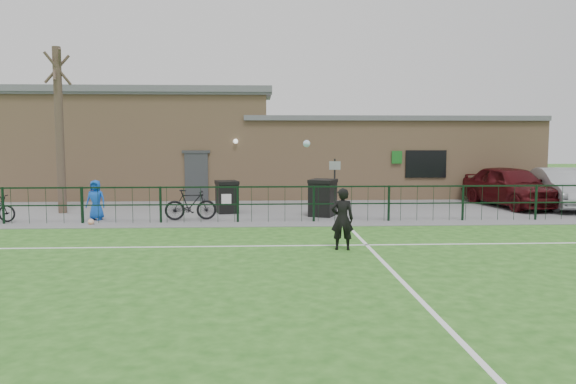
{
  "coord_description": "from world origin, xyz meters",
  "views": [
    {
      "loc": [
        -0.76,
        -10.26,
        2.84
      ],
      "look_at": [
        0.0,
        5.0,
        1.3
      ],
      "focal_mm": 35.0,
      "sensor_mm": 36.0,
      "label": 1
    }
  ],
  "objects_px": {
    "car_maroon": "(511,186)",
    "ball_ground": "(91,222)",
    "wheelie_bin_right": "(323,199)",
    "spectator_child": "(96,200)",
    "sign_post": "(335,187)",
    "wheelie_bin_left": "(227,198)",
    "bicycle_d": "(191,205)",
    "bare_tree": "(60,131)",
    "car_silver": "(563,188)"
  },
  "relations": [
    {
      "from": "car_maroon",
      "to": "ball_ground",
      "type": "relative_size",
      "value": 23.68
    },
    {
      "from": "wheelie_bin_right",
      "to": "spectator_child",
      "type": "xyz_separation_m",
      "value": [
        -7.71,
        -0.55,
        0.07
      ]
    },
    {
      "from": "sign_post",
      "to": "spectator_child",
      "type": "xyz_separation_m",
      "value": [
        -8.17,
        -0.89,
        -0.33
      ]
    },
    {
      "from": "wheelie_bin_left",
      "to": "bicycle_d",
      "type": "xyz_separation_m",
      "value": [
        -1.11,
        -1.72,
        -0.03
      ]
    },
    {
      "from": "bare_tree",
      "to": "ball_ground",
      "type": "height_order",
      "value": "bare_tree"
    },
    {
      "from": "wheelie_bin_left",
      "to": "sign_post",
      "type": "distance_m",
      "value": 3.95
    },
    {
      "from": "bare_tree",
      "to": "wheelie_bin_left",
      "type": "height_order",
      "value": "bare_tree"
    },
    {
      "from": "sign_post",
      "to": "bare_tree",
      "type": "bearing_deg",
      "value": 174.72
    },
    {
      "from": "wheelie_bin_right",
      "to": "bare_tree",
      "type": "bearing_deg",
      "value": -163.65
    },
    {
      "from": "wheelie_bin_right",
      "to": "bicycle_d",
      "type": "distance_m",
      "value": 4.59
    },
    {
      "from": "sign_post",
      "to": "car_silver",
      "type": "bearing_deg",
      "value": 8.57
    },
    {
      "from": "car_silver",
      "to": "ball_ground",
      "type": "distance_m",
      "value": 17.55
    },
    {
      "from": "car_maroon",
      "to": "wheelie_bin_right",
      "type": "bearing_deg",
      "value": -174.15
    },
    {
      "from": "bare_tree",
      "to": "wheelie_bin_right",
      "type": "bearing_deg",
      "value": -7.57
    },
    {
      "from": "sign_post",
      "to": "bicycle_d",
      "type": "height_order",
      "value": "sign_post"
    },
    {
      "from": "bare_tree",
      "to": "wheelie_bin_right",
      "type": "height_order",
      "value": "bare_tree"
    },
    {
      "from": "car_silver",
      "to": "bare_tree",
      "type": "bearing_deg",
      "value": -169.51
    },
    {
      "from": "car_silver",
      "to": "ball_ground",
      "type": "height_order",
      "value": "car_silver"
    },
    {
      "from": "bicycle_d",
      "to": "car_maroon",
      "type": "bearing_deg",
      "value": -82.24
    },
    {
      "from": "wheelie_bin_left",
      "to": "sign_post",
      "type": "xyz_separation_m",
      "value": [
        3.88,
        -0.64,
        0.46
      ]
    },
    {
      "from": "wheelie_bin_left",
      "to": "wheelie_bin_right",
      "type": "height_order",
      "value": "wheelie_bin_right"
    },
    {
      "from": "bare_tree",
      "to": "ball_ground",
      "type": "xyz_separation_m",
      "value": [
        1.85,
        -2.81,
        -2.9
      ]
    },
    {
      "from": "bare_tree",
      "to": "ball_ground",
      "type": "bearing_deg",
      "value": -56.66
    },
    {
      "from": "sign_post",
      "to": "car_maroon",
      "type": "xyz_separation_m",
      "value": [
        7.32,
        1.9,
        -0.18
      ]
    },
    {
      "from": "car_maroon",
      "to": "car_silver",
      "type": "xyz_separation_m",
      "value": [
        1.86,
        -0.52,
        -0.05
      ]
    },
    {
      "from": "wheelie_bin_left",
      "to": "bicycle_d",
      "type": "distance_m",
      "value": 2.05
    },
    {
      "from": "bare_tree",
      "to": "wheelie_bin_left",
      "type": "relative_size",
      "value": 5.52
    },
    {
      "from": "bare_tree",
      "to": "ball_ground",
      "type": "relative_size",
      "value": 29.53
    },
    {
      "from": "bicycle_d",
      "to": "bare_tree",
      "type": "bearing_deg",
      "value": 62.0
    },
    {
      "from": "car_maroon",
      "to": "car_silver",
      "type": "relative_size",
      "value": 1.03
    },
    {
      "from": "wheelie_bin_right",
      "to": "bicycle_d",
      "type": "height_order",
      "value": "wheelie_bin_right"
    },
    {
      "from": "car_maroon",
      "to": "spectator_child",
      "type": "distance_m",
      "value": 15.73
    },
    {
      "from": "wheelie_bin_right",
      "to": "car_silver",
      "type": "relative_size",
      "value": 0.26
    },
    {
      "from": "wheelie_bin_right",
      "to": "sign_post",
      "type": "bearing_deg",
      "value": 60.21
    },
    {
      "from": "wheelie_bin_left",
      "to": "car_silver",
      "type": "bearing_deg",
      "value": -11.62
    },
    {
      "from": "wheelie_bin_left",
      "to": "wheelie_bin_right",
      "type": "bearing_deg",
      "value": -30.89
    },
    {
      "from": "car_silver",
      "to": "spectator_child",
      "type": "bearing_deg",
      "value": -163.45
    },
    {
      "from": "car_silver",
      "to": "bicycle_d",
      "type": "bearing_deg",
      "value": -161.05
    },
    {
      "from": "bicycle_d",
      "to": "wheelie_bin_right",
      "type": "bearing_deg",
      "value": -86.55
    },
    {
      "from": "bare_tree",
      "to": "car_silver",
      "type": "relative_size",
      "value": 1.28
    },
    {
      "from": "wheelie_bin_right",
      "to": "car_silver",
      "type": "xyz_separation_m",
      "value": [
        9.64,
        1.72,
        0.17
      ]
    },
    {
      "from": "car_maroon",
      "to": "bicycle_d",
      "type": "relative_size",
      "value": 2.81
    },
    {
      "from": "sign_post",
      "to": "car_maroon",
      "type": "height_order",
      "value": "sign_post"
    },
    {
      "from": "wheelie_bin_right",
      "to": "ball_ground",
      "type": "xyz_separation_m",
      "value": [
        -7.59,
        -1.56,
        -0.52
      ]
    },
    {
      "from": "bare_tree",
      "to": "car_maroon",
      "type": "relative_size",
      "value": 1.25
    },
    {
      "from": "bare_tree",
      "to": "car_silver",
      "type": "bearing_deg",
      "value": 1.4
    },
    {
      "from": "wheelie_bin_right",
      "to": "sign_post",
      "type": "xyz_separation_m",
      "value": [
        0.46,
        0.34,
        0.4
      ]
    },
    {
      "from": "spectator_child",
      "to": "bare_tree",
      "type": "bearing_deg",
      "value": 140.71
    },
    {
      "from": "wheelie_bin_left",
      "to": "sign_post",
      "type": "relative_size",
      "value": 0.54
    },
    {
      "from": "wheelie_bin_left",
      "to": "ball_ground",
      "type": "relative_size",
      "value": 5.35
    }
  ]
}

